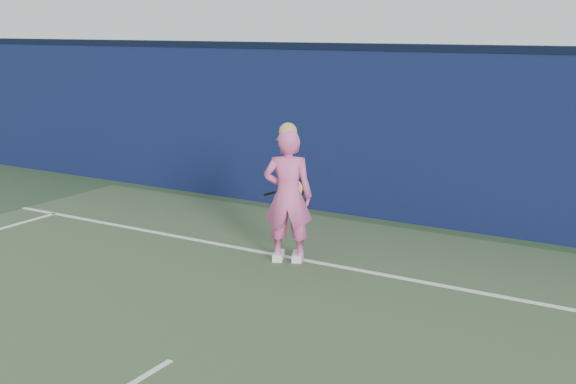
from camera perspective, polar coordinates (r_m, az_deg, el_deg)
The scene contains 4 objects.
backstop_wall at distance 10.80m, azimuth 9.50°, elevation 4.27°, with size 24.00×0.40×2.50m, color #0E1D3E.
wall_cap at distance 10.68m, azimuth 9.77°, elevation 11.18°, with size 24.00×0.42×0.10m, color black.
player at distance 8.82m, azimuth 0.00°, elevation -0.27°, with size 0.71×0.60×1.73m.
racket at distance 9.23m, azimuth 0.26°, elevation 0.25°, with size 0.53×0.22×0.29m.
Camera 1 is at (3.84, -3.46, 2.86)m, focal length 45.00 mm.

